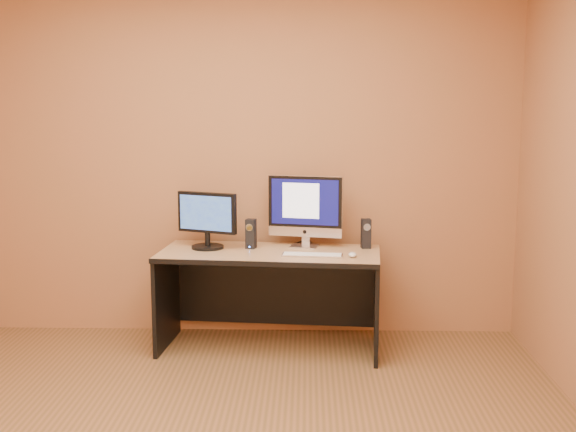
% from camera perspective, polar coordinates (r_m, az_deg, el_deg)
% --- Properties ---
extents(walls, '(4.00, 4.00, 2.60)m').
position_cam_1_polar(walls, '(3.25, -7.00, 1.99)').
color(walls, '#8F5F39').
rests_on(walls, ground).
extents(desk, '(1.53, 0.78, 0.69)m').
position_cam_1_polar(desk, '(4.97, -1.45, -6.70)').
color(desk, tan).
rests_on(desk, ground).
extents(imac, '(0.56, 0.30, 0.51)m').
position_cam_1_polar(imac, '(5.00, 1.31, 0.41)').
color(imac, '#B8B9BD').
rests_on(imac, desk).
extents(second_monitor, '(0.50, 0.37, 0.39)m').
position_cam_1_polar(second_monitor, '(4.99, -6.40, -0.36)').
color(second_monitor, black).
rests_on(second_monitor, desk).
extents(speaker_left, '(0.08, 0.08, 0.20)m').
position_cam_1_polar(speaker_left, '(4.98, -2.95, -1.41)').
color(speaker_left, black).
rests_on(speaker_left, desk).
extents(speaker_right, '(0.07, 0.07, 0.20)m').
position_cam_1_polar(speaker_right, '(5.01, 6.18, -1.39)').
color(speaker_right, black).
rests_on(speaker_right, desk).
extents(keyboard, '(0.41, 0.15, 0.02)m').
position_cam_1_polar(keyboard, '(4.75, 1.93, -3.09)').
color(keyboard, '#B6B6BB').
rests_on(keyboard, desk).
extents(mouse, '(0.06, 0.10, 0.03)m').
position_cam_1_polar(mouse, '(4.73, 5.11, -3.05)').
color(mouse, silver).
rests_on(mouse, desk).
extents(cable_a, '(0.03, 0.20, 0.01)m').
position_cam_1_polar(cable_a, '(5.13, 1.89, -2.22)').
color(cable_a, black).
rests_on(cable_a, desk).
extents(cable_b, '(0.08, 0.15, 0.01)m').
position_cam_1_polar(cable_b, '(5.16, 0.74, -2.14)').
color(cable_b, black).
rests_on(cable_b, desk).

